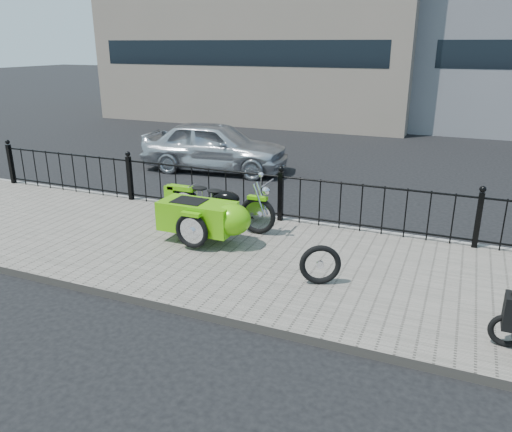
% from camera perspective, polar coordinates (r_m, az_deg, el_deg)
% --- Properties ---
extents(ground, '(120.00, 120.00, 0.00)m').
position_cam_1_polar(ground, '(8.66, -0.22, -3.87)').
color(ground, black).
rests_on(ground, ground).
extents(sidewalk, '(30.00, 3.80, 0.12)m').
position_cam_1_polar(sidewalk, '(8.22, -1.59, -4.74)').
color(sidewalk, '#6D665C').
rests_on(sidewalk, ground).
extents(curb, '(30.00, 0.10, 0.12)m').
position_cam_1_polar(curb, '(9.89, 3.06, -0.53)').
color(curb, gray).
rests_on(curb, ground).
extents(iron_fence, '(14.11, 0.11, 1.08)m').
position_cam_1_polar(iron_fence, '(9.60, 2.82, 2.17)').
color(iron_fence, black).
rests_on(iron_fence, sidewalk).
extents(motorcycle_sidecar, '(2.28, 1.48, 0.98)m').
position_cam_1_polar(motorcycle_sidecar, '(8.62, -5.21, 0.18)').
color(motorcycle_sidecar, black).
rests_on(motorcycle_sidecar, sidewalk).
extents(spare_tire, '(0.58, 0.31, 0.60)m').
position_cam_1_polar(spare_tire, '(7.15, 7.35, -5.54)').
color(spare_tire, black).
rests_on(spare_tire, sidewalk).
extents(sedan_car, '(4.20, 2.04, 1.38)m').
position_cam_1_polar(sedan_car, '(13.96, -4.72, 7.96)').
color(sedan_car, silver).
rests_on(sedan_car, ground).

